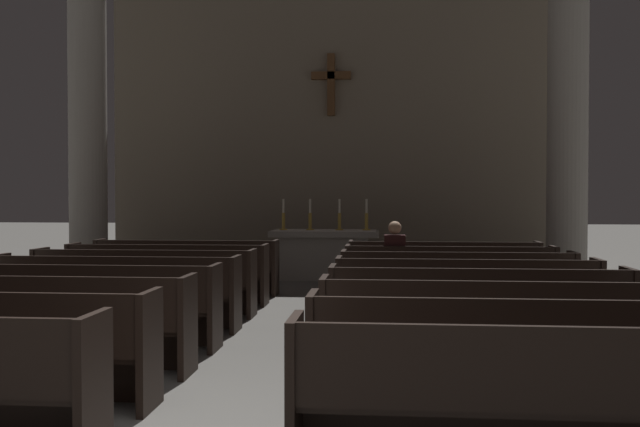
% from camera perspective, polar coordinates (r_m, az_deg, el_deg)
% --- Properties ---
extents(pew_left_row_3, '(3.16, 0.50, 0.95)m').
position_cam_1_polar(pew_left_row_3, '(7.39, -22.44, -8.18)').
color(pew_left_row_3, black).
rests_on(pew_left_row_3, ground).
extents(pew_left_row_4, '(3.16, 0.50, 0.95)m').
position_cam_1_polar(pew_left_row_4, '(8.35, -18.97, -7.06)').
color(pew_left_row_4, black).
rests_on(pew_left_row_4, ground).
extents(pew_left_row_5, '(3.16, 0.50, 0.95)m').
position_cam_1_polar(pew_left_row_5, '(9.34, -16.24, -6.15)').
color(pew_left_row_5, black).
rests_on(pew_left_row_5, ground).
extents(pew_left_row_6, '(3.16, 0.50, 0.95)m').
position_cam_1_polar(pew_left_row_6, '(10.35, -14.05, -5.40)').
color(pew_left_row_6, black).
rests_on(pew_left_row_6, ground).
extents(pew_left_row_7, '(3.16, 0.50, 0.95)m').
position_cam_1_polar(pew_left_row_7, '(11.37, -12.25, -4.79)').
color(pew_left_row_7, black).
rests_on(pew_left_row_7, ground).
extents(pew_left_row_8, '(3.16, 0.50, 0.95)m').
position_cam_1_polar(pew_left_row_8, '(12.40, -10.75, -4.27)').
color(pew_left_row_8, black).
rests_on(pew_left_row_8, ground).
extents(pew_right_row_1, '(3.16, 0.50, 0.95)m').
position_cam_1_polar(pew_right_row_1, '(4.57, 18.19, -14.08)').
color(pew_right_row_1, black).
rests_on(pew_right_row_1, ground).
extents(pew_right_row_2, '(3.16, 0.50, 0.95)m').
position_cam_1_polar(pew_right_row_2, '(5.60, 15.64, -11.19)').
color(pew_right_row_2, black).
rests_on(pew_right_row_2, ground).
extents(pew_right_row_3, '(3.16, 0.50, 0.95)m').
position_cam_1_polar(pew_right_row_3, '(6.65, 13.92, -9.19)').
color(pew_right_row_3, black).
rests_on(pew_right_row_3, ground).
extents(pew_right_row_4, '(3.16, 0.50, 0.95)m').
position_cam_1_polar(pew_right_row_4, '(7.70, 12.68, -7.73)').
color(pew_right_row_4, black).
rests_on(pew_right_row_4, ground).
extents(pew_right_row_5, '(3.16, 0.50, 0.95)m').
position_cam_1_polar(pew_right_row_5, '(8.76, 11.75, -6.62)').
color(pew_right_row_5, black).
rests_on(pew_right_row_5, ground).
extents(pew_right_row_6, '(3.16, 0.50, 0.95)m').
position_cam_1_polar(pew_right_row_6, '(9.83, 11.02, -5.74)').
color(pew_right_row_6, black).
rests_on(pew_right_row_6, ground).
extents(pew_right_row_7, '(3.16, 0.50, 0.95)m').
position_cam_1_polar(pew_right_row_7, '(10.90, 10.43, -5.04)').
color(pew_right_row_7, black).
rests_on(pew_right_row_7, ground).
extents(pew_right_row_8, '(3.16, 0.50, 0.95)m').
position_cam_1_polar(pew_right_row_8, '(11.97, 9.96, -4.47)').
color(pew_right_row_8, black).
rests_on(pew_right_row_8, ground).
extents(column_left_second, '(1.09, 1.09, 6.53)m').
position_cam_1_polar(column_left_second, '(14.55, -18.28, 7.17)').
color(column_left_second, '#ADA89E').
rests_on(column_left_second, ground).
extents(column_right_second, '(1.09, 1.09, 6.53)m').
position_cam_1_polar(column_right_second, '(13.78, 19.40, 7.49)').
color(column_right_second, '#ADA89E').
rests_on(column_right_second, ground).
extents(altar, '(2.20, 0.90, 1.01)m').
position_cam_1_polar(altar, '(14.39, 0.38, -3.25)').
color(altar, '#A8A399').
rests_on(altar, ground).
extents(candlestick_outer_left, '(0.16, 0.16, 0.64)m').
position_cam_1_polar(candlestick_outer_left, '(14.44, -2.98, -0.54)').
color(candlestick_outer_left, '#B79338').
rests_on(candlestick_outer_left, altar).
extents(candlestick_inner_left, '(0.16, 0.16, 0.64)m').
position_cam_1_polar(candlestick_inner_left, '(14.38, -0.81, -0.55)').
color(candlestick_inner_left, '#B79338').
rests_on(candlestick_inner_left, altar).
extents(candlestick_inner_right, '(0.16, 0.16, 0.64)m').
position_cam_1_polar(candlestick_inner_right, '(14.33, 1.58, -0.55)').
color(candlestick_inner_right, '#B79338').
rests_on(candlestick_inner_right, altar).
extents(candlestick_outer_right, '(0.16, 0.16, 0.64)m').
position_cam_1_polar(candlestick_outer_right, '(14.30, 3.78, -0.56)').
color(candlestick_outer_right, '#B79338').
rests_on(candlestick_outer_right, altar).
extents(apse_with_cross, '(10.26, 0.42, 7.71)m').
position_cam_1_polar(apse_with_cross, '(16.45, 0.96, 8.93)').
color(apse_with_cross, gray).
rests_on(apse_with_cross, ground).
extents(lone_worshipper, '(0.32, 0.43, 1.32)m').
position_cam_1_polar(lone_worshipper, '(10.87, 6.06, -3.91)').
color(lone_worshipper, '#26262B').
rests_on(lone_worshipper, ground).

